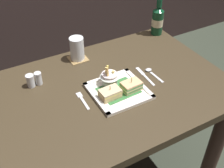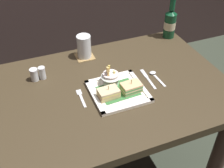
{
  "view_description": "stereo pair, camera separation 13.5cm",
  "coord_description": "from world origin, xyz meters",
  "px_view_note": "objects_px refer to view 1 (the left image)",
  "views": [
    {
      "loc": [
        -0.49,
        -0.95,
        1.65
      ],
      "look_at": [
        0.02,
        -0.03,
        0.81
      ],
      "focal_mm": 45.17,
      "sensor_mm": 36.0,
      "label": 1
    },
    {
      "loc": [
        -0.37,
        -1.0,
        1.65
      ],
      "look_at": [
        0.02,
        -0.03,
        0.81
      ],
      "focal_mm": 45.17,
      "sensor_mm": 36.0,
      "label": 2
    }
  ],
  "objects_px": {
    "dining_table": "(106,110)",
    "fries_cup": "(109,77)",
    "spoon": "(151,72)",
    "sandwich_half_right": "(131,86)",
    "sandwich_half_left": "(110,93)",
    "salt_shaker": "(31,81)",
    "knife": "(144,75)",
    "square_plate": "(118,91)",
    "beer_bottle": "(158,20)",
    "water_glass": "(77,50)",
    "fork": "(82,100)",
    "pepper_shaker": "(39,79)"
  },
  "relations": [
    {
      "from": "dining_table",
      "to": "square_plate",
      "type": "distance_m",
      "value": 0.16
    },
    {
      "from": "spoon",
      "to": "pepper_shaker",
      "type": "height_order",
      "value": "pepper_shaker"
    },
    {
      "from": "beer_bottle",
      "to": "spoon",
      "type": "distance_m",
      "value": 0.45
    },
    {
      "from": "knife",
      "to": "pepper_shaker",
      "type": "distance_m",
      "value": 0.54
    },
    {
      "from": "sandwich_half_left",
      "to": "knife",
      "type": "bearing_deg",
      "value": 16.41
    },
    {
      "from": "water_glass",
      "to": "fries_cup",
      "type": "bearing_deg",
      "value": -81.84
    },
    {
      "from": "sandwich_half_right",
      "to": "beer_bottle",
      "type": "relative_size",
      "value": 0.37
    },
    {
      "from": "dining_table",
      "to": "knife",
      "type": "height_order",
      "value": "knife"
    },
    {
      "from": "salt_shaker",
      "to": "water_glass",
      "type": "bearing_deg",
      "value": 20.76
    },
    {
      "from": "water_glass",
      "to": "salt_shaker",
      "type": "relative_size",
      "value": 1.96
    },
    {
      "from": "square_plate",
      "to": "sandwich_half_right",
      "type": "distance_m",
      "value": 0.07
    },
    {
      "from": "sandwich_half_right",
      "to": "spoon",
      "type": "relative_size",
      "value": 0.72
    },
    {
      "from": "beer_bottle",
      "to": "knife",
      "type": "relative_size",
      "value": 1.52
    },
    {
      "from": "dining_table",
      "to": "fries_cup",
      "type": "xyz_separation_m",
      "value": [
        0.03,
        0.02,
        0.2
      ]
    },
    {
      "from": "sandwich_half_left",
      "to": "fries_cup",
      "type": "bearing_deg",
      "value": 62.85
    },
    {
      "from": "pepper_shaker",
      "to": "dining_table",
      "type": "bearing_deg",
      "value": -36.05
    },
    {
      "from": "spoon",
      "to": "fork",
      "type": "bearing_deg",
      "value": -176.78
    },
    {
      "from": "square_plate",
      "to": "salt_shaker",
      "type": "distance_m",
      "value": 0.43
    },
    {
      "from": "dining_table",
      "to": "fries_cup",
      "type": "relative_size",
      "value": 11.48
    },
    {
      "from": "knife",
      "to": "square_plate",
      "type": "bearing_deg",
      "value": -165.22
    },
    {
      "from": "sandwich_half_left",
      "to": "knife",
      "type": "distance_m",
      "value": 0.25
    },
    {
      "from": "square_plate",
      "to": "beer_bottle",
      "type": "height_order",
      "value": "beer_bottle"
    },
    {
      "from": "spoon",
      "to": "pepper_shaker",
      "type": "relative_size",
      "value": 2.04
    },
    {
      "from": "pepper_shaker",
      "to": "fork",
      "type": "bearing_deg",
      "value": -57.36
    },
    {
      "from": "dining_table",
      "to": "water_glass",
      "type": "bearing_deg",
      "value": 92.23
    },
    {
      "from": "beer_bottle",
      "to": "water_glass",
      "type": "xyz_separation_m",
      "value": [
        -0.56,
        -0.03,
        -0.04
      ]
    },
    {
      "from": "sandwich_half_right",
      "to": "fries_cup",
      "type": "xyz_separation_m",
      "value": [
        -0.07,
        0.09,
        0.02
      ]
    },
    {
      "from": "fries_cup",
      "to": "beer_bottle",
      "type": "xyz_separation_m",
      "value": [
        0.52,
        0.32,
        0.04
      ]
    },
    {
      "from": "spoon",
      "to": "sandwich_half_right",
      "type": "bearing_deg",
      "value": -155.41
    },
    {
      "from": "square_plate",
      "to": "fork",
      "type": "xyz_separation_m",
      "value": [
        -0.18,
        0.03,
        -0.0
      ]
    },
    {
      "from": "square_plate",
      "to": "sandwich_half_right",
      "type": "bearing_deg",
      "value": -21.39
    },
    {
      "from": "spoon",
      "to": "square_plate",
      "type": "bearing_deg",
      "value": -166.38
    },
    {
      "from": "dining_table",
      "to": "pepper_shaker",
      "type": "distance_m",
      "value": 0.38
    },
    {
      "from": "dining_table",
      "to": "beer_bottle",
      "type": "bearing_deg",
      "value": 31.66
    },
    {
      "from": "square_plate",
      "to": "salt_shaker",
      "type": "bearing_deg",
      "value": 144.94
    },
    {
      "from": "sandwich_half_left",
      "to": "salt_shaker",
      "type": "xyz_separation_m",
      "value": [
        -0.3,
        0.27,
        -0.0
      ]
    },
    {
      "from": "square_plate",
      "to": "spoon",
      "type": "relative_size",
      "value": 1.9
    },
    {
      "from": "dining_table",
      "to": "beer_bottle",
      "type": "xyz_separation_m",
      "value": [
        0.55,
        0.34,
        0.24
      ]
    },
    {
      "from": "fries_cup",
      "to": "pepper_shaker",
      "type": "height_order",
      "value": "fries_cup"
    },
    {
      "from": "sandwich_half_left",
      "to": "spoon",
      "type": "xyz_separation_m",
      "value": [
        0.29,
        0.08,
        -0.03
      ]
    },
    {
      "from": "water_glass",
      "to": "pepper_shaker",
      "type": "bearing_deg",
      "value": -156.38
    },
    {
      "from": "square_plate",
      "to": "fries_cup",
      "type": "xyz_separation_m",
      "value": [
        -0.01,
        0.07,
        0.05
      ]
    },
    {
      "from": "fork",
      "to": "spoon",
      "type": "distance_m",
      "value": 0.41
    },
    {
      "from": "sandwich_half_right",
      "to": "fries_cup",
      "type": "bearing_deg",
      "value": 128.15
    },
    {
      "from": "water_glass",
      "to": "fork",
      "type": "relative_size",
      "value": 0.98
    },
    {
      "from": "dining_table",
      "to": "knife",
      "type": "distance_m",
      "value": 0.27
    },
    {
      "from": "fries_cup",
      "to": "spoon",
      "type": "bearing_deg",
      "value": -2.66
    },
    {
      "from": "dining_table",
      "to": "fork",
      "type": "relative_size",
      "value": 9.36
    },
    {
      "from": "fries_cup",
      "to": "fork",
      "type": "distance_m",
      "value": 0.17
    },
    {
      "from": "pepper_shaker",
      "to": "fries_cup",
      "type": "bearing_deg",
      "value": -31.04
    }
  ]
}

